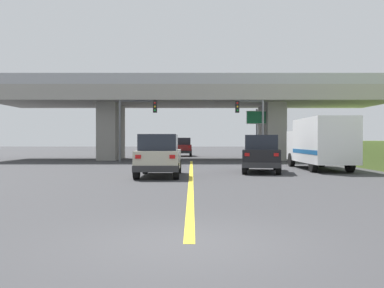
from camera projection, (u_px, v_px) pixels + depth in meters
ground at (190, 159)px, 38.68m from camera, size 160.00×160.00×0.00m
overpass_bridge at (190, 103)px, 38.63m from camera, size 34.89×8.83×7.22m
lane_divider_stripe at (189, 175)px, 21.28m from camera, size 0.20×28.47×0.01m
suv_lead at (157, 155)px, 20.31m from camera, size 2.02×4.61×2.02m
suv_crossing at (259, 154)px, 23.07m from camera, size 2.63×4.98×2.02m
box_truck at (318, 143)px, 24.99m from camera, size 2.33×7.33×3.02m
sedan_oncoming at (181, 147)px, 46.55m from camera, size 1.99×4.41×2.02m
traffic_signal_nearside at (252, 119)px, 34.43m from camera, size 2.35×0.36×5.58m
traffic_signal_farside at (130, 117)px, 34.38m from camera, size 3.12×0.36×5.82m
highway_sign at (255, 122)px, 37.07m from camera, size 1.86×0.17×4.49m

